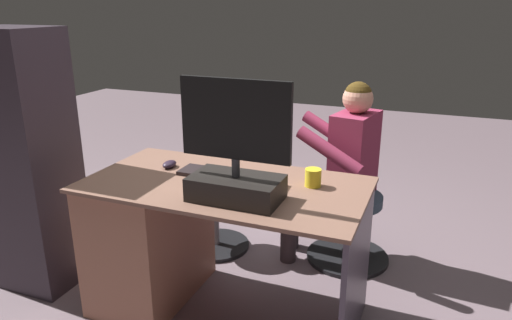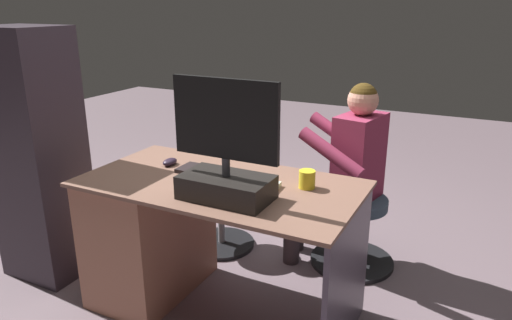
{
  "view_description": "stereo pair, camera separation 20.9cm",
  "coord_description": "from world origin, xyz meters",
  "px_view_note": "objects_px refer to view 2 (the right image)",
  "views": [
    {
      "loc": [
        -0.92,
        2.21,
        1.54
      ],
      "look_at": [
        -0.03,
        -0.03,
        0.73
      ],
      "focal_mm": 33.29,
      "sensor_mm": 36.0,
      "label": 1
    },
    {
      "loc": [
        -1.11,
        2.13,
        1.54
      ],
      "look_at": [
        -0.03,
        -0.03,
        0.73
      ],
      "focal_mm": 33.29,
      "sensor_mm": 36.0,
      "label": 2
    }
  ],
  "objects_px": {
    "desk": "(163,230)",
    "cup": "(307,179)",
    "computer_mouse": "(170,162)",
    "person": "(344,163)",
    "teddy_bear": "(221,161)",
    "visitor_chair": "(354,228)",
    "office_chair_teddy": "(221,210)",
    "keyboard": "(217,173)",
    "tv_remote": "(202,179)",
    "monitor": "(226,166)"
  },
  "relations": [
    {
      "from": "monitor",
      "to": "tv_remote",
      "type": "distance_m",
      "value": 0.29
    },
    {
      "from": "keyboard",
      "to": "tv_remote",
      "type": "relative_size",
      "value": 2.8
    },
    {
      "from": "desk",
      "to": "keyboard",
      "type": "bearing_deg",
      "value": -165.56
    },
    {
      "from": "computer_mouse",
      "to": "office_chair_teddy",
      "type": "bearing_deg",
      "value": -90.78
    },
    {
      "from": "desk",
      "to": "office_chair_teddy",
      "type": "distance_m",
      "value": 0.61
    },
    {
      "from": "desk",
      "to": "teddy_bear",
      "type": "xyz_separation_m",
      "value": [
        -0.0,
        -0.61,
        0.21
      ]
    },
    {
      "from": "office_chair_teddy",
      "to": "visitor_chair",
      "type": "bearing_deg",
      "value": -168.4
    },
    {
      "from": "monitor",
      "to": "visitor_chair",
      "type": "relative_size",
      "value": 1.04
    },
    {
      "from": "keyboard",
      "to": "monitor",
      "type": "bearing_deg",
      "value": 129.32
    },
    {
      "from": "keyboard",
      "to": "visitor_chair",
      "type": "relative_size",
      "value": 0.83
    },
    {
      "from": "teddy_bear",
      "to": "visitor_chair",
      "type": "relative_size",
      "value": 0.7
    },
    {
      "from": "keyboard",
      "to": "tv_remote",
      "type": "distance_m",
      "value": 0.1
    },
    {
      "from": "monitor",
      "to": "person",
      "type": "bearing_deg",
      "value": -106.22
    },
    {
      "from": "computer_mouse",
      "to": "office_chair_teddy",
      "type": "xyz_separation_m",
      "value": [
        -0.01,
        -0.5,
        -0.48
      ]
    },
    {
      "from": "monitor",
      "to": "teddy_bear",
      "type": "relative_size",
      "value": 1.49
    },
    {
      "from": "computer_mouse",
      "to": "visitor_chair",
      "type": "xyz_separation_m",
      "value": [
        -0.84,
        -0.67,
        -0.5
      ]
    },
    {
      "from": "desk",
      "to": "office_chair_teddy",
      "type": "height_order",
      "value": "desk"
    },
    {
      "from": "person",
      "to": "desk",
      "type": "bearing_deg",
      "value": 44.72
    },
    {
      "from": "computer_mouse",
      "to": "cup",
      "type": "distance_m",
      "value": 0.77
    },
    {
      "from": "desk",
      "to": "cup",
      "type": "bearing_deg",
      "value": -171.24
    },
    {
      "from": "desk",
      "to": "keyboard",
      "type": "height_order",
      "value": "keyboard"
    },
    {
      "from": "cup",
      "to": "visitor_chair",
      "type": "bearing_deg",
      "value": -96.62
    },
    {
      "from": "cup",
      "to": "desk",
      "type": "bearing_deg",
      "value": 8.76
    },
    {
      "from": "keyboard",
      "to": "visitor_chair",
      "type": "bearing_deg",
      "value": -128.07
    },
    {
      "from": "desk",
      "to": "cup",
      "type": "height_order",
      "value": "cup"
    },
    {
      "from": "monitor",
      "to": "tv_remote",
      "type": "bearing_deg",
      "value": -32.15
    },
    {
      "from": "keyboard",
      "to": "cup",
      "type": "relative_size",
      "value": 4.94
    },
    {
      "from": "monitor",
      "to": "tv_remote",
      "type": "height_order",
      "value": "monitor"
    },
    {
      "from": "computer_mouse",
      "to": "office_chair_teddy",
      "type": "relative_size",
      "value": 0.22
    },
    {
      "from": "computer_mouse",
      "to": "tv_remote",
      "type": "xyz_separation_m",
      "value": [
        -0.28,
        0.12,
        -0.01
      ]
    },
    {
      "from": "desk",
      "to": "cup",
      "type": "xyz_separation_m",
      "value": [
        -0.76,
        -0.12,
        0.38
      ]
    },
    {
      "from": "visitor_chair",
      "to": "person",
      "type": "height_order",
      "value": "person"
    },
    {
      "from": "monitor",
      "to": "person",
      "type": "relative_size",
      "value": 0.47
    },
    {
      "from": "teddy_bear",
      "to": "visitor_chair",
      "type": "distance_m",
      "value": 0.92
    },
    {
      "from": "person",
      "to": "cup",
      "type": "bearing_deg",
      "value": 90.74
    },
    {
      "from": "monitor",
      "to": "office_chair_teddy",
      "type": "bearing_deg",
      "value": -56.94
    },
    {
      "from": "desk",
      "to": "tv_remote",
      "type": "bearing_deg",
      "value": 175.33
    },
    {
      "from": "computer_mouse",
      "to": "cup",
      "type": "bearing_deg",
      "value": -178.49
    },
    {
      "from": "tv_remote",
      "to": "teddy_bear",
      "type": "distance_m",
      "value": 0.7
    },
    {
      "from": "teddy_bear",
      "to": "person",
      "type": "height_order",
      "value": "person"
    },
    {
      "from": "monitor",
      "to": "computer_mouse",
      "type": "distance_m",
      "value": 0.57
    },
    {
      "from": "tv_remote",
      "to": "office_chair_teddy",
      "type": "bearing_deg",
      "value": -36.57
    },
    {
      "from": "tv_remote",
      "to": "office_chair_teddy",
      "type": "xyz_separation_m",
      "value": [
        0.27,
        -0.62,
        -0.47
      ]
    },
    {
      "from": "cup",
      "to": "person",
      "type": "distance_m",
      "value": 0.64
    },
    {
      "from": "monitor",
      "to": "visitor_chair",
      "type": "distance_m",
      "value": 1.17
    },
    {
      "from": "computer_mouse",
      "to": "person",
      "type": "bearing_deg",
      "value": -139.39
    },
    {
      "from": "computer_mouse",
      "to": "person",
      "type": "relative_size",
      "value": 0.09
    },
    {
      "from": "cup",
      "to": "person",
      "type": "relative_size",
      "value": 0.08
    },
    {
      "from": "tv_remote",
      "to": "keyboard",
      "type": "bearing_deg",
      "value": -73.01
    },
    {
      "from": "visitor_chair",
      "to": "tv_remote",
      "type": "bearing_deg",
      "value": 54.56
    }
  ]
}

